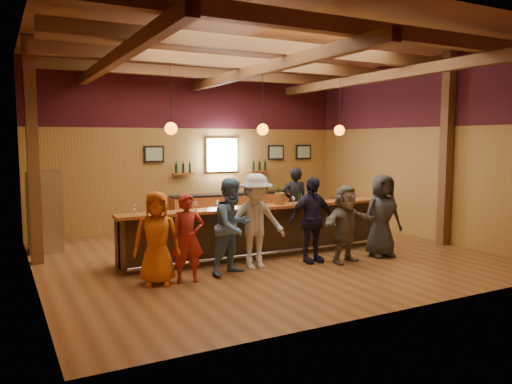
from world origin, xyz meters
TOP-DOWN VIEW (x-y plane):
  - room at (0.00, 0.06)m, footprint 9.04×9.00m
  - bar_counter at (0.02, 0.15)m, footprint 6.30×1.07m
  - back_bar_cabinet at (1.20, 3.72)m, footprint 4.00×0.52m
  - window at (0.80, 3.95)m, footprint 0.95×0.09m
  - framed_pictures at (1.67, 3.94)m, footprint 5.35×0.05m
  - wine_shelves at (0.80, 3.88)m, footprint 3.00×0.18m
  - pendant_lights at (0.00, 0.00)m, footprint 4.24×0.24m
  - stainless_fridge at (-4.10, 2.60)m, footprint 0.70×0.70m
  - customer_orange at (-2.63, -1.04)m, footprint 0.91×0.73m
  - customer_redvest at (-2.12, -1.16)m, footprint 0.63×0.47m
  - customer_denim at (-1.19, -1.04)m, footprint 1.05×0.94m
  - customer_white at (-0.62, -0.86)m, footprint 1.25×0.79m
  - customer_navy at (0.60, -0.98)m, footprint 1.02×0.43m
  - customer_brown at (1.20, -1.31)m, footprint 1.53×0.76m
  - customer_dark at (2.21, -1.25)m, footprint 0.93×0.68m
  - bartender at (1.63, 1.31)m, footprint 0.78×0.67m
  - ice_bucket at (0.34, -0.15)m, footprint 0.22×0.22m
  - bottle_a at (0.35, -0.06)m, footprint 0.08×0.08m
  - bottle_b at (0.87, -0.10)m, footprint 0.07×0.07m
  - glass_a at (-2.78, -0.23)m, footprint 0.09×0.09m
  - glass_b at (-1.79, -0.23)m, footprint 0.08×0.08m
  - glass_c at (-1.56, -0.10)m, footprint 0.08×0.08m
  - glass_d at (-1.16, -0.26)m, footprint 0.08×0.08m
  - glass_e at (-0.16, -0.09)m, footprint 0.08×0.08m
  - glass_f at (0.62, -0.24)m, footprint 0.07×0.07m
  - glass_g at (1.32, -0.06)m, footprint 0.08×0.08m
  - glass_h at (2.23, -0.25)m, footprint 0.08×0.08m

SIDE VIEW (x-z plane):
  - back_bar_cabinet at x=1.20m, z-range 0.00..0.95m
  - bar_counter at x=0.02m, z-range -0.03..1.08m
  - customer_redvest at x=-2.12m, z-range 0.00..1.56m
  - customer_brown at x=1.20m, z-range 0.00..1.58m
  - customer_orange at x=-2.63m, z-range 0.00..1.62m
  - customer_navy at x=0.60m, z-range 0.00..1.75m
  - customer_dark at x=2.21m, z-range 0.00..1.76m
  - customer_denim at x=-1.19m, z-range 0.00..1.79m
  - stainless_fridge at x=-4.10m, z-range 0.00..1.80m
  - bartender at x=1.63m, z-range 0.00..1.80m
  - customer_white at x=-0.62m, z-range 0.00..1.84m
  - glass_f at x=0.62m, z-range 1.15..1.31m
  - glass_g at x=1.32m, z-range 1.15..1.32m
  - glass_c at x=-1.56m, z-range 1.15..1.32m
  - ice_bucket at x=0.34m, z-range 1.11..1.35m
  - bottle_b at x=0.87m, z-range 1.07..1.40m
  - glass_b at x=-1.79m, z-range 1.15..1.33m
  - glass_h at x=2.23m, z-range 1.15..1.34m
  - glass_d at x=-1.16m, z-range 1.15..1.34m
  - glass_e at x=-0.16m, z-range 1.15..1.34m
  - glass_a at x=-2.78m, z-range 1.15..1.34m
  - bottle_a at x=0.35m, z-range 1.07..1.43m
  - wine_shelves at x=0.80m, z-range 1.47..1.77m
  - window at x=0.80m, z-range 1.57..2.52m
  - framed_pictures at x=1.67m, z-range 1.88..2.33m
  - pendant_lights at x=0.00m, z-range 2.02..3.39m
  - room at x=0.00m, z-range 0.95..5.47m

